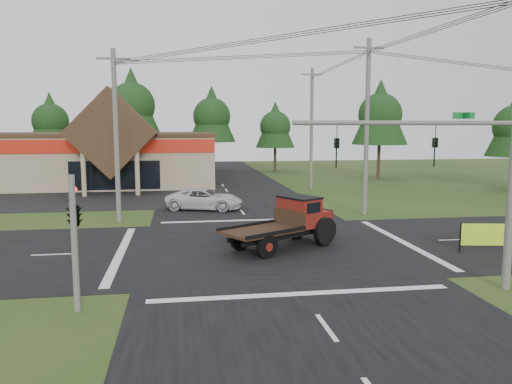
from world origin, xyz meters
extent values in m
plane|color=#243E16|center=(0.00, 0.00, 0.00)|extent=(120.00, 120.00, 0.00)
cube|color=black|center=(0.00, 0.00, 0.01)|extent=(12.00, 120.00, 0.02)
cube|color=black|center=(0.00, 0.00, 0.01)|extent=(120.00, 12.00, 0.02)
cube|color=black|center=(-14.00, 19.00, 0.01)|extent=(28.00, 14.00, 0.02)
cube|color=gray|center=(-16.00, 30.00, 2.50)|extent=(30.00, 15.00, 5.00)
cube|color=#362616|center=(-16.00, 30.00, 5.05)|extent=(30.40, 15.40, 0.30)
cube|color=maroon|center=(-16.00, 22.45, 4.10)|extent=(30.00, 0.12, 1.20)
cube|color=#362616|center=(-10.00, 21.50, 5.30)|extent=(7.78, 4.00, 7.78)
cylinder|color=gray|center=(-12.20, 19.80, 2.00)|extent=(0.40, 0.40, 4.00)
cylinder|color=gray|center=(-7.80, 19.80, 2.00)|extent=(0.40, 0.40, 4.00)
cube|color=black|center=(-10.00, 22.48, 1.50)|extent=(8.00, 0.08, 2.60)
cylinder|color=#595651|center=(7.50, -7.50, 3.50)|extent=(0.24, 0.24, 7.00)
cylinder|color=#595651|center=(3.50, -7.50, 6.00)|extent=(8.00, 0.16, 0.16)
imported|color=black|center=(4.50, -7.50, 5.00)|extent=(0.16, 0.20, 1.00)
imported|color=black|center=(1.00, -7.50, 5.00)|extent=(0.16, 0.20, 1.00)
cube|color=#0C6626|center=(5.50, -7.50, 6.25)|extent=(0.80, 0.04, 0.22)
cylinder|color=#595651|center=(-7.50, -7.50, 2.20)|extent=(0.20, 0.20, 4.40)
imported|color=black|center=(-7.50, -7.30, 3.70)|extent=(0.53, 2.48, 1.00)
sphere|color=#FF0C0C|center=(-7.50, -7.15, 3.90)|extent=(0.18, 0.18, 0.18)
cylinder|color=#595651|center=(-8.00, 8.00, 5.25)|extent=(0.30, 0.30, 10.50)
cube|color=#595651|center=(-8.00, 8.00, 9.90)|extent=(2.00, 0.12, 0.12)
cylinder|color=#595651|center=(8.00, 8.00, 5.75)|extent=(0.30, 0.30, 11.50)
cube|color=#595651|center=(8.00, 8.00, 10.90)|extent=(2.00, 0.12, 0.12)
cylinder|color=#595651|center=(8.00, 22.00, 5.60)|extent=(0.30, 0.30, 11.20)
cube|color=#595651|center=(8.00, 22.00, 10.60)|extent=(2.00, 0.12, 0.12)
cylinder|color=#332316|center=(-20.00, 42.00, 1.75)|extent=(0.36, 0.36, 3.50)
cone|color=black|center=(-20.00, 42.00, 6.80)|extent=(5.60, 5.60, 6.60)
sphere|color=black|center=(-20.00, 42.00, 6.50)|extent=(4.40, 4.40, 4.40)
cylinder|color=#332316|center=(-10.00, 41.00, 2.27)|extent=(0.36, 0.36, 4.55)
cone|color=black|center=(-10.00, 41.00, 8.84)|extent=(7.28, 7.28, 8.58)
sphere|color=black|center=(-10.00, 41.00, 8.45)|extent=(5.72, 5.72, 5.72)
cylinder|color=#332316|center=(0.00, 42.00, 1.92)|extent=(0.36, 0.36, 3.85)
cone|color=black|center=(0.00, 42.00, 7.48)|extent=(6.16, 6.16, 7.26)
sphere|color=black|center=(0.00, 42.00, 7.15)|extent=(4.84, 4.84, 4.84)
cylinder|color=#332316|center=(8.00, 40.00, 1.57)|extent=(0.36, 0.36, 3.15)
cone|color=black|center=(8.00, 40.00, 6.12)|extent=(5.04, 5.04, 5.94)
sphere|color=black|center=(8.00, 40.00, 5.85)|extent=(3.96, 3.96, 3.96)
cylinder|color=#332316|center=(18.00, 30.00, 1.92)|extent=(0.36, 0.36, 3.85)
cone|color=black|center=(18.00, 30.00, 7.48)|extent=(6.16, 6.16, 7.26)
sphere|color=black|center=(18.00, 30.00, 7.15)|extent=(4.84, 4.84, 4.84)
cylinder|color=#332316|center=(26.00, 18.00, 1.57)|extent=(0.36, 0.36, 3.15)
imported|color=silver|center=(-2.50, 11.67, 0.75)|extent=(5.86, 3.89, 1.49)
camera|label=1|loc=(-4.15, -23.52, 5.89)|focal=35.00mm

